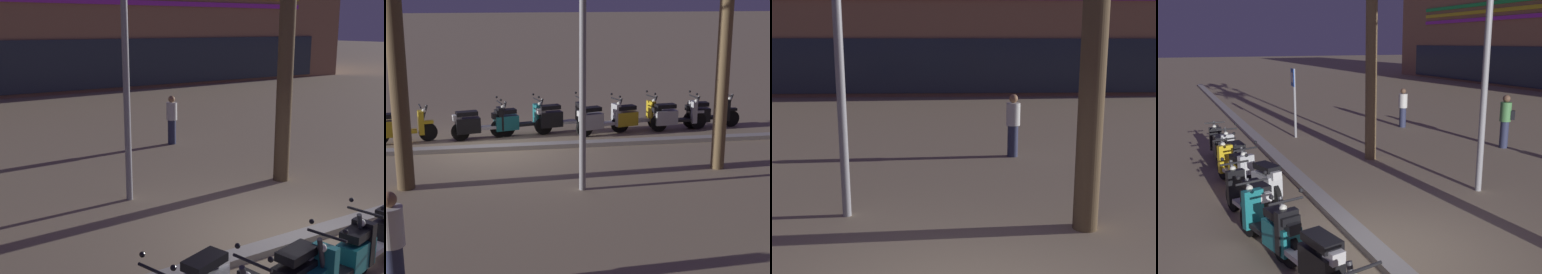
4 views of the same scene
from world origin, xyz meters
TOP-DOWN VIEW (x-y plane):
  - ground_plane at (0.00, 0.00)m, footprint 200.00×200.00m
  - curb_strip at (0.00, -0.00)m, footprint 60.00×0.36m
  - scooter_black_tail_end at (-6.66, -1.53)m, footprint 1.82×0.56m
  - scooter_silver_gap_after_mid at (-5.52, -1.30)m, footprint 1.81×0.56m
  - scooter_yellow_last_in_row at (-4.30, -1.45)m, footprint 1.75×0.74m
  - scooter_silver_far_back at (-3.16, -1.14)m, footprint 1.71×0.79m
  - scooter_black_lead_nearest at (-2.05, -1.57)m, footprint 1.82×0.72m
  - scooter_teal_mid_rear at (-0.76, -1.48)m, footprint 1.83×0.76m
  - scooter_black_second_in_line at (0.34, -1.23)m, footprint 1.83×0.71m
  - scooter_yellow_mid_centre at (2.54, -1.10)m, footprint 1.82×0.68m
  - pedestrian_strolling_near_curb at (1.43, 7.47)m, footprint 0.34×0.34m
  - street_lamp at (-1.87, 3.49)m, footprint 0.36×0.36m

SIDE VIEW (x-z plane):
  - ground_plane at x=0.00m, z-range 0.00..0.00m
  - curb_strip at x=0.00m, z-range 0.00..0.12m
  - scooter_black_tail_end at x=-6.66m, z-range -0.08..0.96m
  - scooter_teal_mid_rear at x=-0.76m, z-range -0.14..1.03m
  - scooter_yellow_last_in_row at x=-4.30m, z-range -0.14..1.03m
  - scooter_black_second_in_line at x=0.34m, z-range -0.13..1.04m
  - scooter_silver_gap_after_mid at x=-5.52m, z-range -0.13..1.04m
  - scooter_yellow_mid_centre at x=2.54m, z-range -0.06..0.98m
  - scooter_silver_far_back at x=-3.16m, z-range -0.13..1.05m
  - scooter_black_lead_nearest at x=-2.05m, z-range -0.12..1.05m
  - pedestrian_strolling_near_curb at x=1.43m, z-range 0.04..1.59m
  - street_lamp at x=-1.87m, z-range 0.71..6.68m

